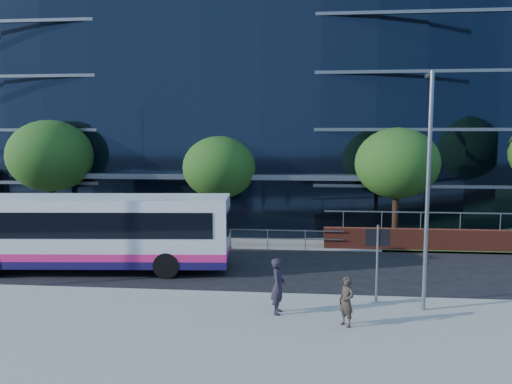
# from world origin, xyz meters

# --- Properties ---
(ground) EXTENTS (200.00, 200.00, 0.00)m
(ground) POSITION_xyz_m (0.00, 0.00, 0.00)
(ground) COLOR black
(ground) RESTS_ON ground
(pavement_near) EXTENTS (80.00, 8.00, 0.15)m
(pavement_near) POSITION_xyz_m (0.00, -5.00, 0.07)
(pavement_near) COLOR gray
(pavement_near) RESTS_ON ground
(kerb) EXTENTS (80.00, 0.25, 0.16)m
(kerb) POSITION_xyz_m (0.00, -1.00, 0.08)
(kerb) COLOR gray
(kerb) RESTS_ON ground
(yellow_line_outer) EXTENTS (80.00, 0.08, 0.01)m
(yellow_line_outer) POSITION_xyz_m (0.00, -0.80, 0.01)
(yellow_line_outer) COLOR gold
(yellow_line_outer) RESTS_ON ground
(yellow_line_inner) EXTENTS (80.00, 0.08, 0.01)m
(yellow_line_inner) POSITION_xyz_m (0.00, -0.65, 0.01)
(yellow_line_inner) COLOR gold
(yellow_line_inner) RESTS_ON ground
(far_forecourt) EXTENTS (50.00, 8.00, 0.10)m
(far_forecourt) POSITION_xyz_m (-6.00, 11.00, 0.05)
(far_forecourt) COLOR gray
(far_forecourt) RESTS_ON ground
(glass_office) EXTENTS (44.00, 23.10, 16.00)m
(glass_office) POSITION_xyz_m (-4.00, 20.85, 8.00)
(glass_office) COLOR black
(glass_office) RESTS_ON ground
(guard_railings) EXTENTS (24.00, 0.05, 1.10)m
(guard_railings) POSITION_xyz_m (-8.00, 7.00, 0.82)
(guard_railings) COLOR slate
(guard_railings) RESTS_ON ground
(street_sign) EXTENTS (0.85, 0.09, 2.80)m
(street_sign) POSITION_xyz_m (4.50, -1.59, 2.15)
(street_sign) COLOR slate
(street_sign) RESTS_ON pavement_near
(tree_far_a) EXTENTS (4.95, 4.95, 6.98)m
(tree_far_a) POSITION_xyz_m (-13.00, 9.00, 4.86)
(tree_far_a) COLOR black
(tree_far_a) RESTS_ON ground
(tree_far_b) EXTENTS (4.29, 4.29, 6.05)m
(tree_far_b) POSITION_xyz_m (-3.00, 9.50, 4.21)
(tree_far_b) COLOR black
(tree_far_b) RESTS_ON ground
(tree_far_c) EXTENTS (4.62, 4.62, 6.51)m
(tree_far_c) POSITION_xyz_m (7.00, 9.00, 4.54)
(tree_far_c) COLOR black
(tree_far_c) RESTS_ON ground
(tree_dist_e) EXTENTS (4.62, 4.62, 6.51)m
(tree_dist_e) POSITION_xyz_m (24.00, 40.00, 4.54)
(tree_dist_e) COLOR black
(tree_dist_e) RESTS_ON ground
(streetlight_east) EXTENTS (0.15, 0.77, 8.00)m
(streetlight_east) POSITION_xyz_m (6.00, -2.17, 4.44)
(streetlight_east) COLOR slate
(streetlight_east) RESTS_ON pavement_near
(city_bus) EXTENTS (12.56, 3.89, 3.35)m
(city_bus) POSITION_xyz_m (-7.46, 2.13, 1.78)
(city_bus) COLOR silver
(city_bus) RESTS_ON ground
(pedestrian) EXTENTS (0.51, 0.72, 1.88)m
(pedestrian) POSITION_xyz_m (1.08, -3.02, 1.09)
(pedestrian) COLOR black
(pedestrian) RESTS_ON pavement_near
(pedestrian_b) EXTENTS (0.66, 0.68, 1.57)m
(pedestrian_b) POSITION_xyz_m (3.26, -3.93, 0.94)
(pedestrian_b) COLOR #312A22
(pedestrian_b) RESTS_ON pavement_near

